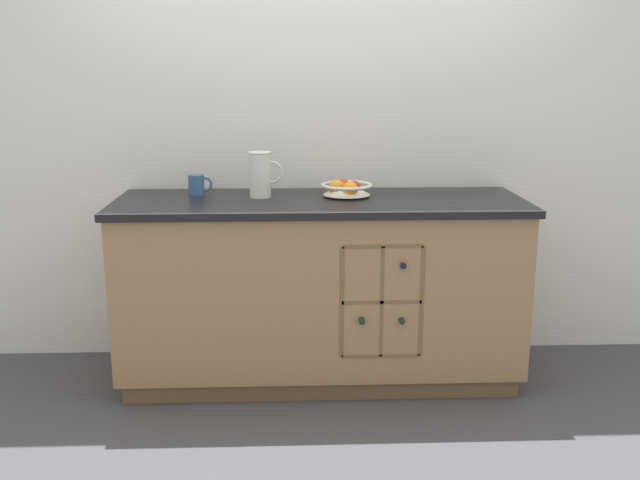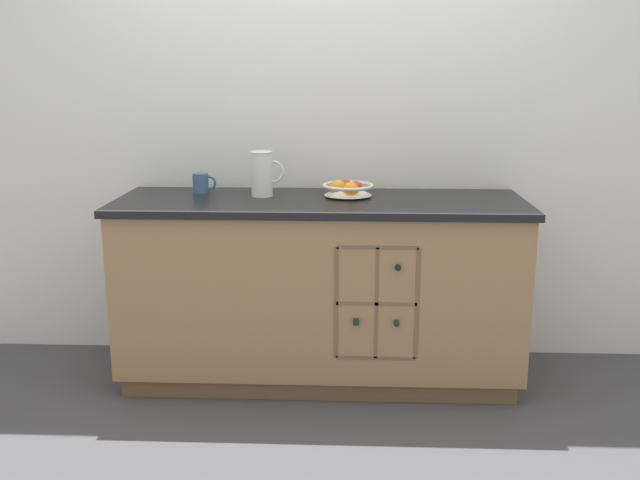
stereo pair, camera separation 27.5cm
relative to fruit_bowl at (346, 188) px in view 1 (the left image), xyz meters
The scene contains 6 objects.
ground_plane 0.96m from the fruit_bowl, 150.57° to the right, with size 14.00×14.00×0.00m, color #424247.
back_wall 0.47m from the fruit_bowl, 113.19° to the left, with size 4.40×0.06×2.55m, color silver.
kitchen_island 0.51m from the fruit_bowl, 149.47° to the right, with size 1.95×0.66×0.90m.
fruit_bowl is the anchor object (origin of this frame).
white_pitcher 0.42m from the fruit_bowl, behind, with size 0.16×0.11×0.22m.
ceramic_mug 0.73m from the fruit_bowl, behind, with size 0.12×0.08×0.10m.
Camera 1 is at (-0.13, -3.33, 1.51)m, focal length 40.00 mm.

